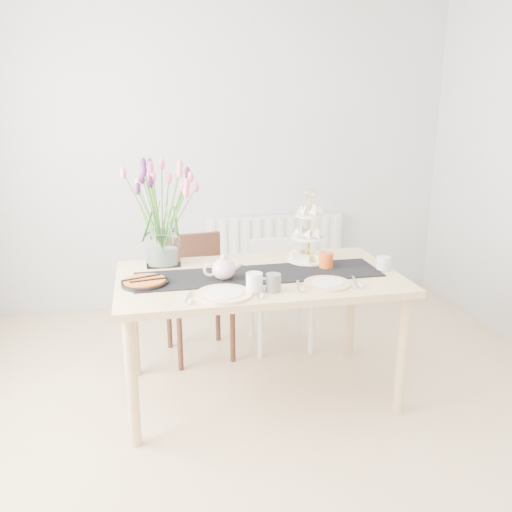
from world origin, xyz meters
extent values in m
plane|color=tan|center=(0.00, 0.00, 0.00)|extent=(4.50, 4.50, 0.00)
plane|color=#B3B5B8|center=(0.00, 2.25, 1.30)|extent=(4.00, 0.00, 4.00)
cube|color=white|center=(0.50, 2.19, 0.45)|extent=(1.20, 0.08, 0.60)
cube|color=#D9B475|center=(0.01, 0.61, 0.73)|extent=(1.60, 0.90, 0.04)
cylinder|color=#D9B475|center=(-0.72, 0.23, 0.35)|extent=(0.06, 0.06, 0.71)
cylinder|color=#D9B475|center=(0.74, 0.23, 0.35)|extent=(0.06, 0.06, 0.71)
cylinder|color=#D9B475|center=(-0.72, 0.99, 0.35)|extent=(0.06, 0.06, 0.71)
cylinder|color=#D9B475|center=(0.74, 0.99, 0.35)|extent=(0.06, 0.06, 0.71)
cube|color=#391B15|center=(-0.27, 1.20, 0.42)|extent=(0.46, 0.46, 0.04)
cube|color=#391B15|center=(-0.30, 1.38, 0.63)|extent=(0.41, 0.10, 0.39)
cylinder|color=#391B15|center=(-0.43, 1.00, 0.20)|extent=(0.04, 0.04, 0.40)
cylinder|color=#391B15|center=(-0.07, 1.05, 0.20)|extent=(0.04, 0.04, 0.40)
cylinder|color=#391B15|center=(-0.48, 1.36, 0.20)|extent=(0.04, 0.04, 0.40)
cylinder|color=#391B15|center=(-0.12, 1.41, 0.20)|extent=(0.04, 0.04, 0.40)
cube|color=white|center=(0.31, 1.24, 0.38)|extent=(0.39, 0.39, 0.04)
cube|color=white|center=(0.32, 1.40, 0.58)|extent=(0.37, 0.05, 0.36)
cylinder|color=white|center=(0.12, 1.06, 0.18)|extent=(0.04, 0.04, 0.36)
cylinder|color=white|center=(0.48, 1.05, 0.18)|extent=(0.04, 0.04, 0.36)
cylinder|color=white|center=(0.14, 1.42, 0.18)|extent=(0.04, 0.04, 0.36)
cylinder|color=white|center=(0.50, 1.41, 0.18)|extent=(0.04, 0.04, 0.36)
cube|color=black|center=(0.01, 0.61, 0.75)|extent=(1.40, 0.35, 0.01)
cube|color=silver|center=(-0.51, 0.95, 0.85)|extent=(0.20, 0.20, 0.20)
cylinder|color=gold|center=(0.37, 0.82, 0.95)|extent=(0.01, 0.01, 0.40)
cylinder|color=white|center=(0.37, 0.82, 0.76)|extent=(0.27, 0.27, 0.01)
cylinder|color=white|center=(0.37, 0.82, 0.90)|extent=(0.22, 0.22, 0.01)
cylinder|color=white|center=(0.37, 0.82, 1.04)|extent=(0.17, 0.17, 0.01)
cylinder|color=silver|center=(0.75, 0.56, 0.79)|extent=(0.11, 0.11, 0.08)
cylinder|color=black|center=(-0.63, 0.57, 0.76)|extent=(0.25, 0.25, 0.02)
cylinder|color=orange|center=(-0.63, 0.57, 0.78)|extent=(0.23, 0.23, 0.01)
cylinder|color=slate|center=(0.03, 0.33, 0.80)|extent=(0.11, 0.11, 0.09)
cylinder|color=silver|center=(-0.07, 0.34, 0.80)|extent=(0.10, 0.10, 0.10)
cylinder|color=#D94C18|center=(0.43, 0.65, 0.80)|extent=(0.11, 0.11, 0.10)
cylinder|color=white|center=(-0.23, 0.32, 0.76)|extent=(0.35, 0.35, 0.02)
cylinder|color=white|center=(0.34, 0.37, 0.76)|extent=(0.30, 0.30, 0.01)
camera|label=1|loc=(-0.61, -2.26, 1.71)|focal=38.00mm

